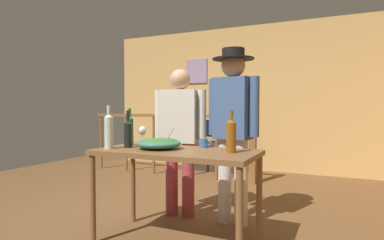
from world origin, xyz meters
The scene contains 16 objects.
ground_plane centered at (0.00, 0.00, 0.00)m, with size 7.83×7.83×0.00m, color brown.
back_wall centered at (0.00, 3.01, 1.32)m, with size 5.44×0.10×2.64m, color tan.
framed_picture centered at (-0.97, 2.95, 1.87)m, with size 0.44×0.03×0.47m, color #947FA4.
stair_railing centered at (-0.54, 1.90, 0.68)m, with size 2.99×0.10×1.09m.
tv_console centered at (-0.39, 2.66, 0.26)m, with size 0.90×0.40×0.52m, color #38281E.
flat_screen_tv centered at (-0.39, 2.63, 0.76)m, with size 0.54×0.12×0.41m.
serving_table centered at (0.38, -0.49, 0.70)m, with size 1.35×0.66×0.79m.
salad_bowl centered at (0.21, -0.48, 0.84)m, with size 0.38×0.38×0.20m.
wine_glass centered at (-0.10, -0.27, 0.92)m, with size 0.08×0.08×0.18m.
wine_bottle_amber centered at (0.85, -0.46, 0.93)m, with size 0.08×0.08×0.33m.
wine_bottle_clear centered at (-0.18, -0.66, 0.95)m, with size 0.08×0.08×0.37m.
wine_bottle_dark centered at (-0.07, -0.53, 0.92)m, with size 0.07×0.07×0.33m.
wine_bottle_green centered at (-0.17, -0.37, 0.94)m, with size 0.07×0.07×0.35m.
mug_blue centered at (0.53, -0.24, 0.83)m, with size 0.11×0.08×0.08m.
person_standing_left centered at (0.09, 0.15, 0.90)m, with size 0.55×0.28×1.55m.
person_standing_right centered at (0.67, 0.15, 1.03)m, with size 0.53×0.40×1.72m.
Camera 1 is at (1.63, -2.86, 1.14)m, focal length 30.16 mm.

